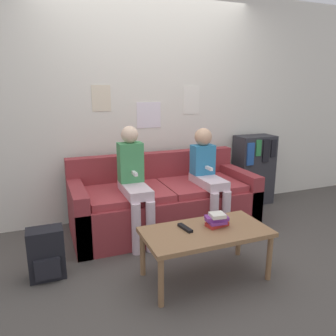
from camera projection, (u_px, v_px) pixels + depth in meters
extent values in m
plane|color=#4C4742|center=(183.00, 247.00, 3.19)|extent=(10.00, 10.00, 0.00)
cube|color=silver|center=(148.00, 106.00, 3.82)|extent=(8.00, 0.06, 2.60)
cube|color=beige|center=(101.00, 98.00, 3.57)|extent=(0.21, 0.00, 0.28)
cube|color=silver|center=(149.00, 115.00, 3.81)|extent=(0.29, 0.00, 0.30)
cube|color=white|center=(191.00, 100.00, 3.96)|extent=(0.21, 0.00, 0.34)
cube|color=maroon|center=(165.00, 210.00, 3.59)|extent=(1.97, 0.83, 0.43)
cube|color=maroon|center=(154.00, 168.00, 3.80)|extent=(1.97, 0.14, 0.36)
cube|color=maroon|center=(78.00, 214.00, 3.24)|extent=(0.14, 0.83, 0.59)
cube|color=maroon|center=(237.00, 193.00, 3.89)|extent=(0.14, 0.83, 0.59)
cube|color=#A1343A|center=(128.00, 193.00, 3.35)|extent=(0.83, 0.67, 0.07)
cube|color=#A1343A|center=(201.00, 185.00, 3.64)|extent=(0.83, 0.67, 0.07)
cube|color=#8E6642|center=(206.00, 232.00, 2.60)|extent=(1.01, 0.52, 0.04)
cylinder|color=#8E6642|center=(161.00, 282.00, 2.29)|extent=(0.04, 0.04, 0.38)
cylinder|color=#8E6642|center=(269.00, 258.00, 2.62)|extent=(0.04, 0.04, 0.38)
cylinder|color=#8E6642|center=(143.00, 254.00, 2.69)|extent=(0.04, 0.04, 0.38)
cylinder|color=#8E6642|center=(239.00, 235.00, 3.02)|extent=(0.04, 0.04, 0.38)
cylinder|color=silver|center=(136.00, 229.00, 3.02)|extent=(0.09, 0.09, 0.50)
cylinder|color=silver|center=(151.00, 226.00, 3.07)|extent=(0.09, 0.09, 0.50)
cube|color=silver|center=(135.00, 189.00, 3.21)|extent=(0.23, 0.51, 0.09)
cube|color=#429356|center=(130.00, 162.00, 3.29)|extent=(0.24, 0.16, 0.40)
sphere|color=beige|center=(130.00, 135.00, 3.22)|extent=(0.17, 0.17, 0.17)
cube|color=white|center=(135.00, 173.00, 3.17)|extent=(0.03, 0.12, 0.03)
cylinder|color=silver|center=(214.00, 216.00, 3.31)|extent=(0.09, 0.09, 0.50)
cylinder|color=silver|center=(226.00, 214.00, 3.36)|extent=(0.09, 0.09, 0.50)
cube|color=silver|center=(208.00, 181.00, 3.50)|extent=(0.23, 0.51, 0.09)
cube|color=teal|center=(203.00, 160.00, 3.58)|extent=(0.24, 0.16, 0.32)
sphere|color=tan|center=(203.00, 137.00, 3.52)|extent=(0.19, 0.19, 0.19)
cube|color=white|center=(209.00, 168.00, 3.46)|extent=(0.03, 0.12, 0.03)
cube|color=black|center=(185.00, 228.00, 2.61)|extent=(0.07, 0.17, 0.02)
cube|color=red|center=(217.00, 224.00, 2.67)|extent=(0.19, 0.13, 0.03)
cube|color=#7A3389|center=(216.00, 221.00, 2.66)|extent=(0.15, 0.15, 0.02)
cube|color=#7A3389|center=(217.00, 218.00, 2.66)|extent=(0.20, 0.14, 0.03)
cube|color=silver|center=(217.00, 215.00, 2.64)|extent=(0.13, 0.12, 0.03)
cube|color=#2D2D33|center=(253.00, 170.00, 4.34)|extent=(0.50, 0.29, 0.91)
cube|color=#23519E|center=(251.00, 154.00, 4.08)|extent=(0.10, 0.02, 0.29)
cube|color=#2D8442|center=(259.00, 148.00, 4.10)|extent=(0.07, 0.02, 0.20)
cube|color=black|center=(266.00, 151.00, 4.15)|extent=(0.09, 0.02, 0.29)
cube|color=black|center=(274.00, 148.00, 4.19)|extent=(0.07, 0.02, 0.22)
cube|color=black|center=(46.00, 253.00, 2.65)|extent=(0.28, 0.18, 0.42)
cube|color=black|center=(48.00, 269.00, 2.57)|extent=(0.20, 0.03, 0.17)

